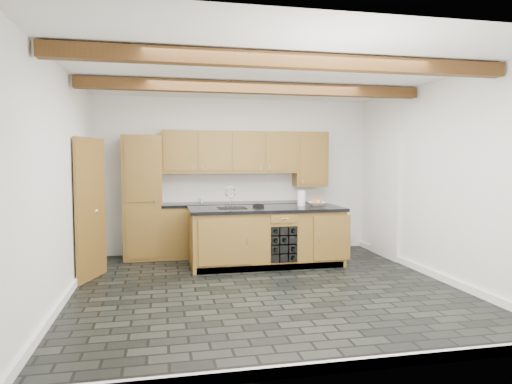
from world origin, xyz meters
The scene contains 10 objects.
ground centered at (0.00, 0.00, 0.00)m, with size 5.00×5.00×0.00m, color black.
room_shell centered at (-0.09, 0.53, 1.53)m, with size 5.01×5.00×5.00m.
back_cabinetry centered at (-0.38, 2.24, 0.98)m, with size 3.65×0.62×2.20m.
island centered at (0.31, 1.28, 0.46)m, with size 2.48×0.96×0.93m.
faucet centered at (-0.25, 1.33, 0.96)m, with size 0.45×0.40×0.34m.
kitchen_scale centered at (0.19, 1.36, 0.96)m, with size 0.20×0.15×0.05m.
fruit_bowl centered at (1.17, 1.36, 0.96)m, with size 0.27×0.27×0.07m, color white.
fruit_cluster centered at (1.17, 1.36, 1.00)m, with size 0.16×0.17×0.07m.
paper_towel centered at (0.92, 1.40, 1.06)m, with size 0.13×0.13×0.25m, color white.
mug centered at (-0.64, 2.30, 0.98)m, with size 0.10×0.10×0.09m, color white.
Camera 1 is at (-1.33, -5.79, 1.69)m, focal length 32.00 mm.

